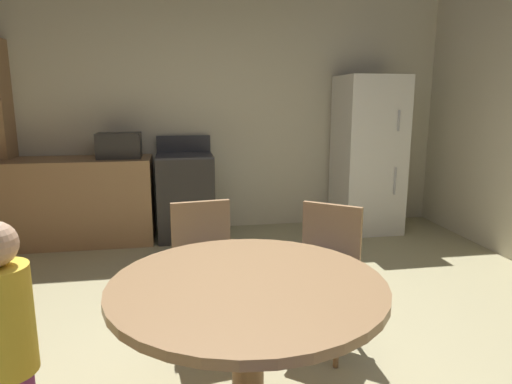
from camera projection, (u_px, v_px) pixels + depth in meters
The scene contains 10 objects.
ground_plane at pixel (262, 380), 2.49m from camera, with size 14.00×14.00×0.00m, color tan.
wall_back at pixel (213, 113), 5.22m from camera, with size 5.69×0.12×2.70m, color beige.
kitchen_counter at pixel (63, 202), 4.74m from camera, with size 1.85×0.60×0.90m, color #9E754C.
oven_range at pixel (186, 196), 4.96m from camera, with size 0.60×0.60×1.10m.
refrigerator at pixel (368, 155), 5.17m from camera, with size 0.68×0.68×1.76m.
microwave at pixel (119, 145), 4.73m from camera, with size 0.44×0.32×0.26m, color #2D2B28.
dining_table at pixel (248, 316), 1.94m from camera, with size 1.17×1.17×0.76m.
chair_north at pixel (205, 262), 2.86m from camera, with size 0.45×0.45×0.87m.
chair_northeast at pixel (324, 266), 2.79m from camera, with size 0.56×0.56×0.87m.
person_child at pixel (7, 352), 1.70m from camera, with size 0.24×0.24×1.09m.
Camera 1 is at (-0.42, -2.19, 1.52)m, focal length 31.82 mm.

